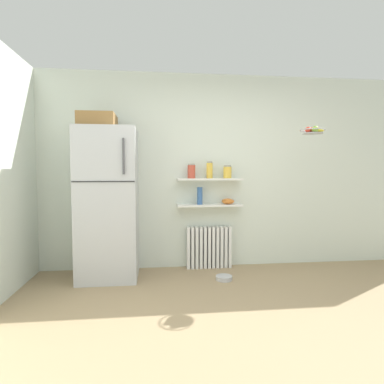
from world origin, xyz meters
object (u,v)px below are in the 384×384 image
Objects in this scene: radiator at (209,247)px; hanging_fruit_basket at (313,130)px; storage_jar_1 at (210,170)px; storage_jar_2 at (227,172)px; storage_jar_0 at (191,171)px; shelf_bowl at (228,201)px; refrigerator at (108,201)px; pet_food_bowl at (224,278)px; vase at (200,196)px.

hanging_fruit_basket is at bearing -23.84° from radiator.
storage_jar_1 is 1.28× the size of storage_jar_2.
storage_jar_0 is at bearing -180.00° from storage_jar_1.
storage_jar_1 is 0.24m from storage_jar_2.
radiator is 0.67m from shelf_bowl.
radiator is at bearing 11.04° from refrigerator.
storage_jar_2 is 0.39m from shelf_bowl.
pet_food_bowl is at bearing -107.42° from shelf_bowl.
storage_jar_2 is (1.53, 0.22, 0.35)m from refrigerator.
vase is 1.62m from hanging_fruit_basket.
refrigerator is 1.69m from pet_food_bowl.
hanging_fruit_basket is at bearing -27.89° from shelf_bowl.
storage_jar_0 is 0.98× the size of pet_food_bowl.
radiator is 3.11× the size of storage_jar_0.
hanging_fruit_basket is (1.18, -0.49, 0.48)m from storage_jar_1.
vase is (0.11, 0.00, -0.33)m from storage_jar_0.
pet_food_bowl is (0.10, -0.48, -1.30)m from storage_jar_1.
shelf_bowl is (0.38, 0.00, -0.08)m from vase.
storage_jar_0 is 0.24m from storage_jar_1.
refrigerator reaches higher than storage_jar_2.
vase is at bearing 115.29° from pet_food_bowl.
vase is at bearing 180.00° from storage_jar_2.
hanging_fruit_basket is at bearing -22.61° from storage_jar_1.
radiator is at bearing 100.82° from pet_food_bowl.
refrigerator is at bearing -170.25° from storage_jar_1.
hanging_fruit_basket is at bearing -6.21° from refrigerator.
storage_jar_0 reaches higher than radiator.
shelf_bowl is (0.49, 0.00, -0.40)m from storage_jar_0.
refrigerator is at bearing -168.06° from storage_jar_0.
refrigerator is 8.91× the size of storage_jar_1.
storage_jar_1 is at bearing 0.00° from vase.
shelf_bowl is 1.01m from pet_food_bowl.
storage_jar_1 reaches higher than radiator.
radiator is 2.04× the size of hanging_fruit_basket.
storage_jar_0 is 0.66× the size of hanging_fruit_basket.
storage_jar_0 reaches higher than storage_jar_2.
storage_jar_2 is (0.48, 0.00, -0.01)m from storage_jar_0.
storage_jar_2 is 0.88× the size of pet_food_bowl.
storage_jar_1 reaches higher than pet_food_bowl.
refrigerator is at bearing -171.76° from storage_jar_2.
storage_jar_2 is 0.59× the size of hanging_fruit_basket.
storage_jar_2 is 1.03× the size of shelf_bowl.
storage_jar_2 is at bearing 8.24° from refrigerator.
refrigerator is 11.44× the size of storage_jar_2.
refrigerator is 6.71× the size of hanging_fruit_basket.
storage_jar_0 reaches higher than vase.
storage_jar_1 is 1.33× the size of shelf_bowl.
hanging_fruit_basket reaches higher than storage_jar_1.
radiator is (1.29, 0.25, -0.67)m from refrigerator.
storage_jar_1 is at bearing 0.00° from storage_jar_0.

